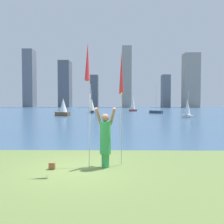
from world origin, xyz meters
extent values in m
cube|color=#335170|center=(0.00, 61.53, -0.06)|extent=(120.00, 116.94, 0.12)
cube|color=#2D381C|center=(0.00, 3.06, -0.02)|extent=(120.00, 0.70, 0.02)
cylinder|color=green|center=(0.95, 0.13, 0.23)|extent=(0.26, 0.26, 0.46)
cylinder|color=green|center=(0.95, 0.13, 1.00)|extent=(0.37, 0.37, 1.09)
sphere|color=#936B51|center=(0.95, 0.13, 1.68)|extent=(0.26, 0.26, 0.26)
cylinder|color=#936B51|center=(0.72, 0.28, 1.71)|extent=(0.27, 0.42, 0.63)
cylinder|color=#936B51|center=(1.19, 0.28, 1.71)|extent=(0.27, 0.42, 0.63)
cylinder|color=#B2B2B7|center=(0.41, 0.36, 1.43)|extent=(0.02, 0.54, 2.83)
cone|color=red|center=(0.41, -0.26, 3.49)|extent=(0.16, 0.38, 1.25)
sphere|color=yellow|center=(0.41, -0.15, 2.87)|extent=(0.06, 0.06, 0.06)
cylinder|color=#B2B2B7|center=(1.50, 0.36, 1.25)|extent=(0.02, 0.33, 2.49)
cone|color=red|center=(1.50, 0.76, 3.23)|extent=(0.16, 0.34, 1.47)
sphere|color=yellow|center=(1.50, 0.67, 2.50)|extent=(0.06, 0.06, 0.06)
cube|color=brown|center=(-0.78, -0.14, 0.11)|extent=(0.20, 0.13, 0.22)
cube|color=brown|center=(-7.19, 30.92, 0.32)|extent=(2.55, 1.73, 0.64)
cylinder|color=#47474C|center=(-7.19, 30.92, 2.50)|extent=(0.07, 0.07, 3.72)
cone|color=white|center=(-7.02, 30.85, 1.73)|extent=(1.59, 1.59, 2.19)
cube|color=#333D51|center=(9.24, 40.19, 0.28)|extent=(2.55, 2.33, 0.56)
cylinder|color=silver|center=(9.24, 40.19, 3.13)|extent=(0.08, 0.08, 5.15)
cube|color=#333D51|center=(-3.57, 41.40, 0.28)|extent=(1.18, 2.87, 0.56)
cylinder|color=silver|center=(-3.57, 41.40, 2.63)|extent=(0.08, 0.08, 4.15)
cone|color=silver|center=(-3.60, 41.61, 1.85)|extent=(1.56, 1.56, 2.58)
cube|color=maroon|center=(5.52, 51.04, 0.24)|extent=(2.04, 2.24, 0.48)
cylinder|color=silver|center=(5.52, 51.04, 2.90)|extent=(0.07, 0.07, 4.85)
cone|color=white|center=(5.41, 50.91, 2.19)|extent=(1.66, 1.66, 3.43)
cube|color=silver|center=(11.40, 26.29, 0.20)|extent=(1.36, 1.83, 0.41)
cylinder|color=silver|center=(11.40, 26.29, 2.06)|extent=(0.06, 0.06, 3.31)
cone|color=white|center=(11.34, 26.40, 1.54)|extent=(1.15, 1.15, 2.27)
cube|color=slate|center=(-36.16, 98.80, 12.42)|extent=(4.33, 5.88, 24.83)
cube|color=#565B66|center=(-20.76, 99.54, 9.99)|extent=(4.75, 7.97, 19.99)
cube|color=#565B66|center=(-7.98, 99.62, 6.96)|extent=(3.32, 5.24, 13.92)
cube|color=gray|center=(6.00, 98.15, 12.84)|extent=(3.88, 7.60, 25.68)
cube|color=slate|center=(22.21, 95.23, 6.76)|extent=(3.30, 4.81, 13.53)
cube|color=gray|center=(32.46, 94.56, 11.11)|extent=(6.42, 5.29, 22.22)
camera|label=1|loc=(1.30, -8.07, 2.19)|focal=39.46mm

